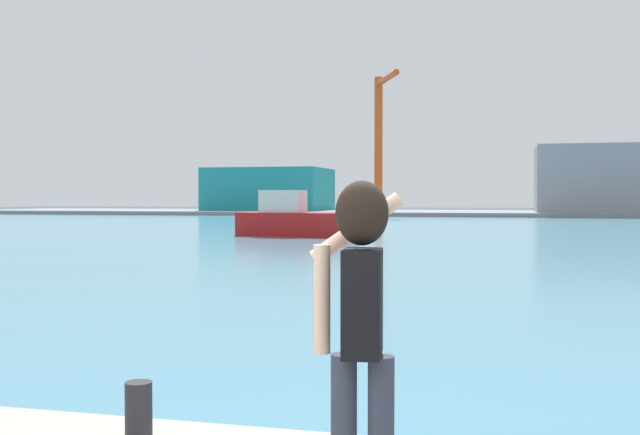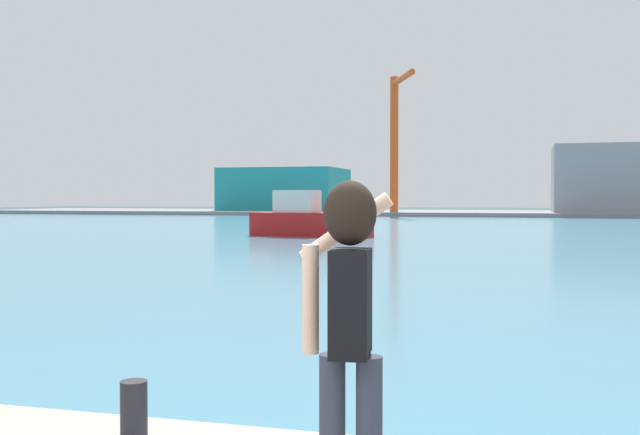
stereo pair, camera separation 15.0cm
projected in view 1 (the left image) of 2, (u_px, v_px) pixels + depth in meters
The scene contains 9 objects.
ground_plane at pixel (488, 230), 51.87m from camera, with size 220.00×220.00×0.00m, color #334751.
harbor_water at pixel (489, 228), 53.80m from camera, with size 140.00×100.00×0.02m, color teal.
far_shore_dock at pixel (499, 213), 92.54m from camera, with size 140.00×20.00×0.49m, color gray.
person_photographer at pixel (360, 309), 3.96m from camera, with size 0.53×0.55×1.74m.
harbor_bollard at pixel (139, 413), 5.01m from camera, with size 0.18×0.18×0.42m, color black.
boat_moored at pixel (294, 220), 42.45m from camera, with size 7.13×2.94×2.62m.
warehouse_left at pixel (269, 189), 101.55m from camera, with size 15.36×12.25×5.61m, color teal.
warehouse_right at pixel (612, 179), 89.16m from camera, with size 17.46×13.16×7.79m, color gray.
port_crane at pixel (380, 131), 90.30m from camera, with size 4.19×8.61×16.29m.
Camera 1 is at (1.54, -3.09, 2.24)m, focal length 42.25 mm.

